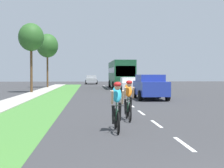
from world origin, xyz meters
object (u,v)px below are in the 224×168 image
Objects in this scene: suv_blue at (150,86)px; sedan_white at (129,85)px; pickup_silver at (91,80)px; cyclist_lead at (117,106)px; street_tree_near at (31,38)px; street_tree_far at (47,46)px; bus_dark_green at (121,73)px; cyclist_trailing at (128,100)px.

suv_blue is 1.09× the size of sedan_white.
pickup_silver reaches higher than sedan_white.
cyclist_lead is 24.04m from street_tree_near.
street_tree_far reaches higher than street_tree_near.
sedan_white is 10.80m from street_tree_near.
street_tree_far is at bearing 165.00° from bus_dark_green.
cyclist_lead is 0.37× the size of suv_blue.
pickup_silver is at bearing 97.28° from sedan_white.
sedan_white is at bearing 2.96° from street_tree_near.
sedan_white is at bearing -82.72° from pickup_silver.
street_tree_near reaches higher than bus_dark_green.
cyclist_lead is 1.00× the size of cyclist_trailing.
cyclist_lead is 51.44m from pickup_silver.
cyclist_lead is at bearing -79.54° from street_tree_far.
sedan_white is 0.84× the size of pickup_silver.
suv_blue reaches higher than pickup_silver.
cyclist_trailing is 0.23× the size of street_tree_far.
cyclist_trailing is 0.40× the size of sedan_white.
suv_blue is at bearing -65.28° from street_tree_far.
cyclist_lead is 0.25× the size of street_tree_near.
cyclist_lead is at bearing -97.86° from sedan_white.
sedan_white is at bearing 92.13° from suv_blue.
sedan_white is 0.37× the size of bus_dark_green.
cyclist_trailing is at bearing -94.95° from bus_dark_green.
suv_blue reaches higher than cyclist_lead.
sedan_white is 0.59× the size of street_tree_far.
cyclist_lead is 0.15× the size of bus_dark_green.
suv_blue is (3.56, 13.38, 0.14)m from cyclist_lead.
cyclist_trailing is 0.25× the size of street_tree_near.
street_tree_near is at bearing -90.10° from street_tree_far.
cyclist_trailing is at bearing -96.98° from sedan_white.
pickup_silver is 29.76m from street_tree_near.
street_tree_near is at bearing -177.04° from sedan_white.
cyclist_lead is at bearing -104.91° from cyclist_trailing.
cyclist_trailing is 33.88m from street_tree_far.
cyclist_trailing is 48.94m from pickup_silver.
street_tree_far reaches higher than suv_blue.
suv_blue is 0.92× the size of pickup_silver.
suv_blue is at bearing -42.64° from street_tree_near.
cyclist_lead reaches higher than sedan_white.
pickup_silver is at bearing 69.34° from street_tree_far.
pickup_silver is at bearing 101.11° from bus_dark_green.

